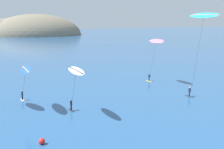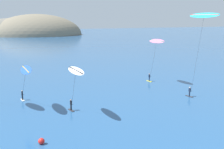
# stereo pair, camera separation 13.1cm
# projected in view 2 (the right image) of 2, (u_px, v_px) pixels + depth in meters

# --- Properties ---
(headland_island) EXTENTS (123.90, 44.43, 31.39)m
(headland_island) POSITION_uv_depth(u_px,v_px,m) (21.00, 36.00, 207.03)
(headland_island) COLOR slate
(headland_island) RESTS_ON ground
(kitesurfer_blue) EXTENTS (1.77, 9.52, 6.56)m
(kitesurfer_blue) POSITION_uv_depth(u_px,v_px,m) (26.00, 72.00, 40.56)
(kitesurfer_blue) COLOR silver
(kitesurfer_blue) RESTS_ON ground
(kitesurfer_cyan) EXTENTS (2.42, 6.03, 14.28)m
(kitesurfer_cyan) POSITION_uv_depth(u_px,v_px,m) (203.00, 21.00, 44.30)
(kitesurfer_cyan) COLOR #2D2D33
(kitesurfer_cyan) RESTS_ON ground
(kitesurfer_white) EXTENTS (1.61, 6.34, 6.82)m
(kitesurfer_white) POSITION_uv_depth(u_px,v_px,m) (75.00, 74.00, 38.00)
(kitesurfer_white) COLOR #2D2D33
(kitesurfer_white) RESTS_ON ground
(kitesurfer_pink) EXTENTS (1.70, 5.48, 9.22)m
(kitesurfer_pink) POSITION_uv_depth(u_px,v_px,m) (156.00, 45.00, 56.53)
(kitesurfer_pink) COLOR yellow
(kitesurfer_pink) RESTS_ON ground
(marker_buoy) EXTENTS (0.70, 0.70, 0.70)m
(marker_buoy) POSITION_uv_depth(u_px,v_px,m) (41.00, 141.00, 30.30)
(marker_buoy) COLOR red
(marker_buoy) RESTS_ON ground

